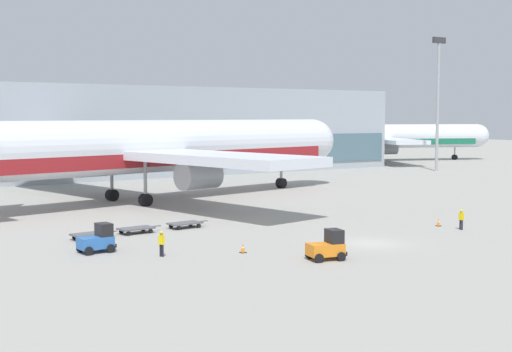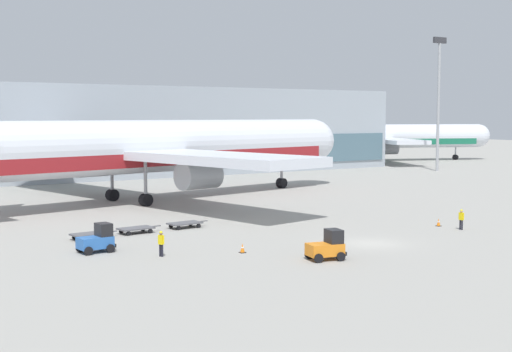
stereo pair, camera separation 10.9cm
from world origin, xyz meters
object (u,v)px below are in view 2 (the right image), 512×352
object	(u,v)px
airplane_main	(153,149)
airplane_distant	(379,137)
traffic_cone_far	(242,248)
ground_crew_far	(461,218)
traffic_cone_near	(439,222)
baggage_tug_foreground	(327,247)
baggage_dolly_third	(185,223)
ground_crew_near	(161,242)
baggage_dolly_lead	(90,234)
baggage_tug_mid	(97,240)
baggage_dolly_second	(136,229)
light_mast	(439,94)

from	to	relation	value
airplane_main	airplane_distant	world-z (taller)	airplane_main
traffic_cone_far	ground_crew_far	bearing A→B (deg)	-4.19
ground_crew_far	traffic_cone_near	xyz separation A→B (m)	(-0.08, 2.40, -0.69)
airplane_distant	baggage_tug_foreground	size ratio (longest dim) A/B	17.54
baggage_dolly_third	ground_crew_near	xyz separation A→B (m)	(-7.02, -10.06, 0.64)
ground_crew_far	ground_crew_near	bearing A→B (deg)	83.30
ground_crew_near	baggage_dolly_lead	bearing A→B (deg)	171.57
traffic_cone_far	ground_crew_near	bearing A→B (deg)	160.70
baggage_tug_mid	ground_crew_near	xyz separation A→B (m)	(3.03, -3.86, 0.15)
airplane_distant	baggage_dolly_third	size ratio (longest dim) A/B	12.59
baggage_dolly_lead	baggage_dolly_third	size ratio (longest dim) A/B	1.00
baggage_dolly_third	traffic_cone_near	distance (m)	21.77
airplane_distant	traffic_cone_near	bearing A→B (deg)	-108.83
baggage_tug_mid	traffic_cone_near	bearing A→B (deg)	-12.86
baggage_tug_foreground	ground_crew_far	distance (m)	17.52
airplane_distant	baggage_tug_mid	xyz separation A→B (m)	(-86.10, -64.10, -4.10)
traffic_cone_near	baggage_dolly_third	bearing A→B (deg)	149.56
baggage_dolly_second	baggage_tug_foreground	bearing A→B (deg)	-73.81
airplane_main	airplane_distant	size ratio (longest dim) A/B	1.22
airplane_distant	traffic_cone_far	distance (m)	104.61
baggage_dolly_second	baggage_dolly_lead	bearing A→B (deg)	-175.89
airplane_distant	baggage_dolly_second	world-z (taller)	airplane_distant
baggage_dolly_third	ground_crew_near	distance (m)	12.29
baggage_dolly_third	ground_crew_far	world-z (taller)	ground_crew_far
baggage_tug_mid	baggage_dolly_second	distance (m)	8.06
airplane_distant	ground_crew_near	xyz separation A→B (m)	(-83.07, -67.96, -3.95)
baggage_dolly_third	ground_crew_near	size ratio (longest dim) A/B	2.15
baggage_dolly_second	traffic_cone_near	size ratio (longest dim) A/B	5.63
light_mast	ground_crew_near	distance (m)	84.56
light_mast	ground_crew_far	xyz separation A→B (m)	(-46.49, -45.40, -12.20)
airplane_distant	baggage_dolly_lead	world-z (taller)	airplane_distant
airplane_distant	baggage_dolly_lead	bearing A→B (deg)	-124.33
ground_crew_near	ground_crew_far	xyz separation A→B (m)	(25.87, -3.37, -0.02)
traffic_cone_far	baggage_dolly_second	bearing A→B (deg)	103.88
airplane_main	baggage_dolly_lead	world-z (taller)	airplane_main
baggage_dolly_lead	baggage_dolly_second	xyz separation A→B (m)	(4.08, 0.61, 0.00)
light_mast	traffic_cone_far	distance (m)	81.17
traffic_cone_far	baggage_dolly_third	bearing A→B (deg)	81.81
airplane_main	airplane_distant	distance (m)	79.99
baggage_tug_foreground	traffic_cone_near	xyz separation A→B (m)	(17.07, 5.98, -0.55)
baggage_dolly_lead	ground_crew_near	world-z (taller)	ground_crew_near
ground_crew_near	traffic_cone_far	distance (m)	5.67
airplane_distant	baggage_dolly_third	distance (m)	95.69
airplane_main	baggage_tug_foreground	world-z (taller)	airplane_main
baggage_tug_mid	ground_crew_far	bearing A→B (deg)	-17.39
baggage_dolly_third	light_mast	bearing A→B (deg)	21.64
baggage_tug_foreground	traffic_cone_far	xyz separation A→B (m)	(-3.42, 5.09, -0.56)
light_mast	baggage_tug_mid	size ratio (longest dim) A/B	8.98
baggage_dolly_lead	ground_crew_near	size ratio (longest dim) A/B	2.15
baggage_tug_mid	ground_crew_near	distance (m)	4.90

